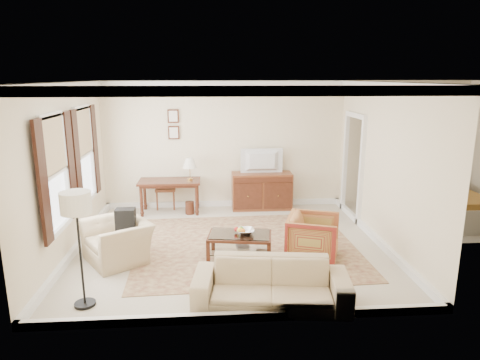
{
  "coord_description": "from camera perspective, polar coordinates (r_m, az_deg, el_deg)",
  "views": [
    {
      "loc": [
        -0.36,
        -7.24,
        2.99
      ],
      "look_at": [
        0.2,
        0.3,
        1.15
      ],
      "focal_mm": 32.0,
      "sensor_mm": 36.0,
      "label": 1
    }
  ],
  "objects": [
    {
      "name": "club_armchair",
      "position": [
        7.38,
        -16.03,
        -6.97
      ],
      "size": [
        1.14,
        1.24,
        0.91
      ],
      "primitive_type": "imported",
      "rotation": [
        0.0,
        0.0,
        -0.99
      ],
      "color": "tan",
      "rests_on": "room_shell"
    },
    {
      "name": "window_rear",
      "position": [
        8.59,
        -20.02,
        3.2
      ],
      "size": [
        0.12,
        1.56,
        1.8
      ],
      "primitive_type": null,
      "color": "#CCB284",
      "rests_on": "room_shell"
    },
    {
      "name": "sideboard",
      "position": [
        9.86,
        2.9,
        -1.44
      ],
      "size": [
        1.37,
        0.53,
        0.84
      ],
      "primitive_type": "cube",
      "color": "brown",
      "rests_on": "room_shell"
    },
    {
      "name": "rug",
      "position": [
        7.82,
        0.8,
        -8.75
      ],
      "size": [
        3.98,
        3.44,
        0.01
      ],
      "primitive_type": "cube",
      "rotation": [
        0.0,
        0.0,
        0.03
      ],
      "color": "#5C211E",
      "rests_on": "room_shell"
    },
    {
      "name": "desk_chair",
      "position": [
        10.01,
        -9.87,
        -0.79
      ],
      "size": [
        0.48,
        0.48,
        1.05
      ],
      "primitive_type": null,
      "rotation": [
        0.0,
        0.0,
        0.07
      ],
      "color": "brown",
      "rests_on": "room_shell"
    },
    {
      "name": "window_front",
      "position": [
        7.09,
        -23.41,
        0.82
      ],
      "size": [
        0.12,
        1.56,
        1.8
      ],
      "primitive_type": null,
      "color": "#CCB284",
      "rests_on": "room_shell"
    },
    {
      "name": "book_a",
      "position": [
        7.38,
        -0.53,
        -8.77
      ],
      "size": [
        0.28,
        0.07,
        0.38
      ],
      "primitive_type": "imported",
      "rotation": [
        0.0,
        0.0,
        0.12
      ],
      "color": "brown",
      "rests_on": "coffee_table"
    },
    {
      "name": "fruit_bowl",
      "position": [
        7.15,
        0.72,
        -6.76
      ],
      "size": [
        0.42,
        0.42,
        0.1
      ],
      "primitive_type": "imported",
      "color": "silver",
      "rests_on": "coffee_table"
    },
    {
      "name": "sofa",
      "position": [
        5.82,
        4.19,
        -12.74
      ],
      "size": [
        2.12,
        0.87,
        0.81
      ],
      "primitive_type": "imported",
      "rotation": [
        0.0,
        0.0,
        -0.13
      ],
      "color": "tan",
      "rests_on": "room_shell"
    },
    {
      "name": "floor_lamp",
      "position": [
        5.82,
        -20.99,
        -3.92
      ],
      "size": [
        0.39,
        0.39,
        1.58
      ],
      "color": "black",
      "rests_on": "room_shell"
    },
    {
      "name": "desk_lamp",
      "position": [
        9.52,
        -6.7,
        1.47
      ],
      "size": [
        0.32,
        0.32,
        0.5
      ],
      "primitive_type": null,
      "color": "silver",
      "rests_on": "writing_desk"
    },
    {
      "name": "writing_desk",
      "position": [
        9.63,
        -9.36,
        -0.68
      ],
      "size": [
        1.36,
        0.68,
        0.74
      ],
      "color": "#4D2416",
      "rests_on": "room_shell"
    },
    {
      "name": "framed_prints",
      "position": [
        9.8,
        -8.86,
        7.36
      ],
      "size": [
        0.25,
        0.04,
        0.68
      ],
      "primitive_type": null,
      "color": "#4D2416",
      "rests_on": "room_shell"
    },
    {
      "name": "coffee_table",
      "position": [
        7.2,
        -0.04,
        -7.95
      ],
      "size": [
        1.12,
        0.77,
        0.44
      ],
      "rotation": [
        0.0,
        0.0,
        -0.16
      ],
      "color": "#4D2416",
      "rests_on": "room_shell"
    },
    {
      "name": "doorway",
      "position": [
        9.46,
        14.79,
        1.54
      ],
      "size": [
        0.1,
        1.12,
        2.25
      ],
      "primitive_type": null,
      "color": "white",
      "rests_on": "room_shell"
    },
    {
      "name": "annex_bedroom",
      "position": [
        10.05,
        24.84,
        -2.92
      ],
      "size": [
        3.0,
        2.7,
        2.9
      ],
      "color": "beige",
      "rests_on": "ground"
    },
    {
      "name": "room_shell",
      "position": [
        7.27,
        -1.42,
        9.58
      ],
      "size": [
        5.51,
        5.01,
        2.91
      ],
      "color": "beige",
      "rests_on": "ground"
    },
    {
      "name": "striped_armchair",
      "position": [
        7.27,
        9.71,
        -7.24
      ],
      "size": [
        0.99,
        1.02,
        0.83
      ],
      "primitive_type": "imported",
      "rotation": [
        0.0,
        0.0,
        1.23
      ],
      "color": "maroon",
      "rests_on": "room_shell"
    },
    {
      "name": "backpack",
      "position": [
        7.37,
        -15.01,
        -4.89
      ],
      "size": [
        0.38,
        0.38,
        0.4
      ],
      "primitive_type": "cube",
      "rotation": [
        0.0,
        0.0,
        -0.78
      ],
      "color": "black",
      "rests_on": "club_armchair"
    },
    {
      "name": "tv",
      "position": [
        9.65,
        2.98,
        3.56
      ],
      "size": [
        0.91,
        0.53,
        0.12
      ],
      "primitive_type": "imported",
      "rotation": [
        0.0,
        0.0,
        3.14
      ],
      "color": "black",
      "rests_on": "sideboard"
    },
    {
      "name": "book_b",
      "position": [
        7.14,
        2.05,
        -9.59
      ],
      "size": [
        0.28,
        0.1,
        0.38
      ],
      "primitive_type": "imported",
      "rotation": [
        0.0,
        0.0,
        -0.27
      ],
      "color": "brown",
      "rests_on": "coffee_table"
    }
  ]
}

